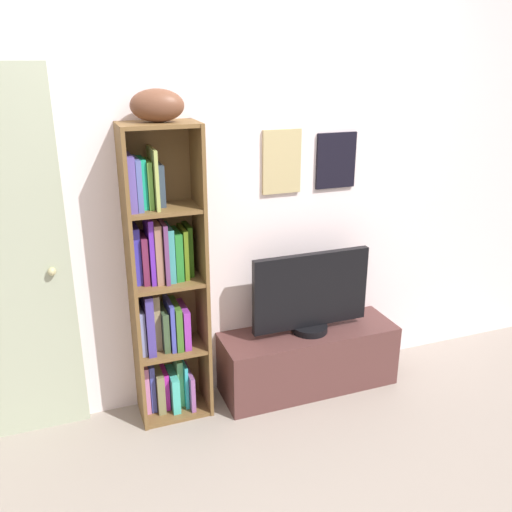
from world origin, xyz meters
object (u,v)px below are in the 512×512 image
Objects in this scene: bookshelf at (163,288)px; tv_stand at (309,359)px; football at (157,105)px; television at (311,294)px.

bookshelf is 1.52× the size of tv_stand.
football is 0.24× the size of tv_stand.
bookshelf is at bearing 175.15° from television.
bookshelf is at bearing 130.56° from football.
television is at bearing -3.04° from football.
bookshelf is at bearing 175.08° from tv_stand.
tv_stand is (0.85, -0.05, -1.56)m from football.
television is (0.85, -0.05, -1.11)m from football.
bookshelf is 6.32× the size of football.
television is at bearing 90.00° from tv_stand.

